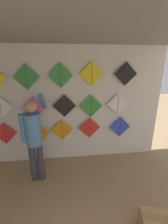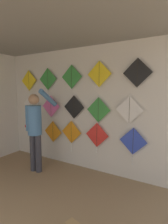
% 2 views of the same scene
% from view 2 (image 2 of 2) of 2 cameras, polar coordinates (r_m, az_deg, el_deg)
% --- Properties ---
extents(back_panel, '(4.87, 0.06, 2.80)m').
position_cam_2_polar(back_panel, '(4.19, -2.90, 1.06)').
color(back_panel, silver).
rests_on(back_panel, ground).
extents(shopkeeper, '(0.47, 0.67, 1.88)m').
position_cam_2_polar(shopkeeper, '(4.05, -15.65, -4.32)').
color(shopkeeper, '#383842').
rests_on(shopkeeper, ground).
extents(kite_0, '(0.55, 0.04, 0.76)m').
position_cam_2_polar(kite_0, '(5.13, -16.76, -5.13)').
color(kite_0, red).
extents(kite_1, '(0.55, 0.01, 0.55)m').
position_cam_2_polar(kite_1, '(4.61, -10.10, -6.33)').
color(kite_1, orange).
extents(kite_2, '(0.55, 0.04, 0.76)m').
position_cam_2_polar(kite_2, '(4.26, -4.17, -7.07)').
color(kite_2, orange).
extents(kite_3, '(0.55, 0.04, 0.69)m').
position_cam_2_polar(kite_3, '(3.91, 4.22, -7.85)').
color(kite_3, red).
extents(kite_4, '(0.55, 0.04, 0.76)m').
position_cam_2_polar(kite_4, '(3.66, 15.70, -9.76)').
color(kite_4, blue).
extents(kite_5, '(0.55, 0.01, 0.55)m').
position_cam_2_polar(kite_5, '(5.03, -16.95, 2.53)').
color(kite_5, white).
extents(kite_6, '(0.55, 0.01, 0.55)m').
position_cam_2_polar(kite_6, '(4.53, -10.76, 1.82)').
color(kite_6, pink).
extents(kite_7, '(0.55, 0.01, 0.55)m').
position_cam_2_polar(kite_7, '(4.10, -3.31, 1.63)').
color(kite_7, black).
extents(kite_8, '(0.55, 0.01, 0.55)m').
position_cam_2_polar(kite_8, '(3.79, 4.70, 0.69)').
color(kite_8, '#338C38').
extents(kite_9, '(0.55, 0.01, 0.55)m').
position_cam_2_polar(kite_9, '(3.55, 14.59, 0.68)').
color(kite_9, white).
extents(kite_10, '(0.55, 0.01, 0.55)m').
position_cam_2_polar(kite_10, '(5.05, -17.56, 9.77)').
color(kite_10, yellow).
extents(kite_11, '(0.55, 0.01, 0.55)m').
position_cam_2_polar(kite_11, '(4.57, -11.74, 10.50)').
color(kite_11, '#338C38').
extents(kite_12, '(0.55, 0.01, 0.55)m').
position_cam_2_polar(kite_12, '(4.12, -4.08, 11.39)').
color(kite_12, '#338C38').
extents(kite_13, '(0.55, 0.01, 0.55)m').
position_cam_2_polar(kite_13, '(3.77, 4.99, 12.24)').
color(kite_13, yellow).
extents(kite_14, '(0.55, 0.01, 0.55)m').
position_cam_2_polar(kite_14, '(3.51, 17.03, 12.17)').
color(kite_14, black).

